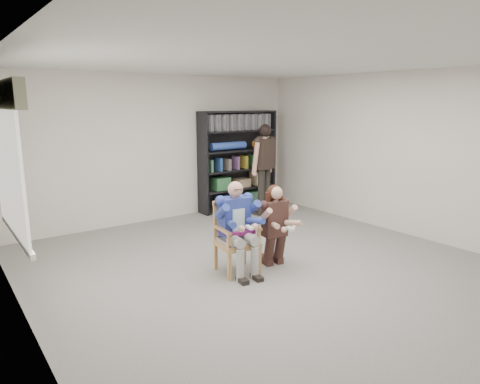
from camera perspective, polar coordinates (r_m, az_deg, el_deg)
room_shell at (r=5.54m, az=5.34°, el=2.77°), size 6.00×7.00×2.80m
floor at (r=5.92m, az=5.08°, el=-10.73°), size 6.00×7.00×0.01m
window_left at (r=5.18m, az=-28.36°, el=3.34°), size 0.16×2.00×1.75m
armchair at (r=5.78m, az=-0.39°, el=-6.13°), size 0.64×0.62×0.97m
seated_man at (r=5.74m, az=-0.39°, el=-4.74°), size 0.65×0.83×1.26m
kneeling_woman at (r=6.01m, az=4.80°, el=-4.55°), size 0.59×0.84×1.16m
bookshelf at (r=9.18m, az=-0.27°, el=4.21°), size 1.80×0.38×2.10m
standing_man at (r=8.67m, az=3.26°, el=2.87°), size 0.62×0.43×1.84m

